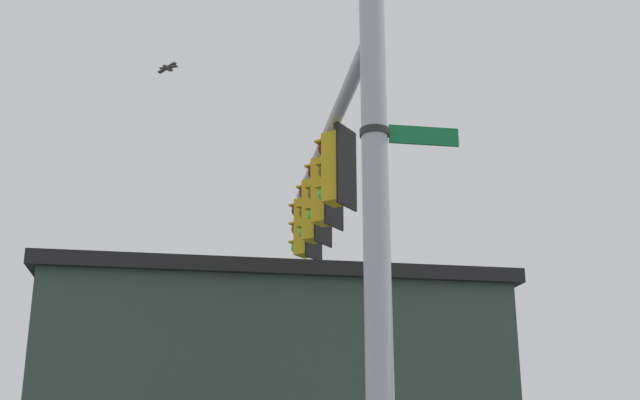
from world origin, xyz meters
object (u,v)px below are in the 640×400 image
at_px(traffic_light_nearest_pole, 335,169).
at_px(traffic_light_mid_inner, 323,191).
at_px(street_name_sign, 393,134).
at_px(traffic_light_arm_end, 305,227).
at_px(traffic_light_mid_outer, 313,211).
at_px(bird_flying, 168,68).

relative_size(traffic_light_nearest_pole, traffic_light_mid_inner, 1.00).
bearing_deg(street_name_sign, traffic_light_arm_end, 42.86).
relative_size(traffic_light_mid_outer, street_name_sign, 1.40).
bearing_deg(bird_flying, traffic_light_mid_outer, -83.27).
distance_m(traffic_light_mid_outer, street_name_sign, 4.70).
relative_size(traffic_light_mid_outer, traffic_light_arm_end, 1.00).
xyz_separation_m(traffic_light_mid_outer, street_name_sign, (-3.40, -3.22, -0.46)).
xyz_separation_m(traffic_light_mid_outer, traffic_light_arm_end, (0.82, 0.70, 0.00)).
distance_m(traffic_light_mid_inner, bird_flying, 5.15).
relative_size(traffic_light_mid_inner, traffic_light_mid_outer, 1.00).
height_order(traffic_light_nearest_pole, bird_flying, bird_flying).
distance_m(traffic_light_mid_inner, traffic_light_mid_outer, 1.07).
xyz_separation_m(traffic_light_mid_inner, street_name_sign, (-2.58, -2.52, -0.46)).
relative_size(traffic_light_arm_end, bird_flying, 2.79).
bearing_deg(traffic_light_mid_inner, traffic_light_nearest_pole, -139.49).
bearing_deg(traffic_light_nearest_pole, traffic_light_arm_end, 40.51).
bearing_deg(traffic_light_mid_inner, bird_flying, 83.51).
bearing_deg(street_name_sign, traffic_light_mid_inner, 44.26).
height_order(traffic_light_nearest_pole, traffic_light_mid_outer, same).
bearing_deg(traffic_light_mid_outer, bird_flying, 96.73).
bearing_deg(street_name_sign, bird_flying, 64.67).
bearing_deg(traffic_light_nearest_pole, traffic_light_mid_inner, 40.51).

